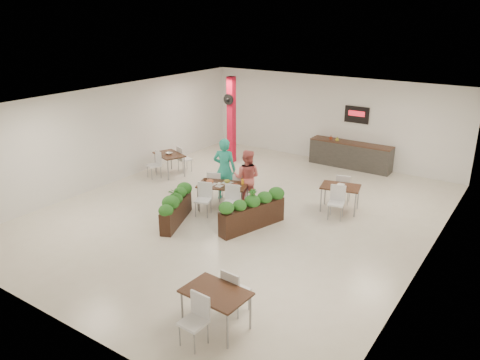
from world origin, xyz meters
name	(u,v)px	position (x,y,z in m)	size (l,w,h in m)	color
ground	(242,213)	(0.00, 0.00, 0.00)	(12.00, 12.00, 0.00)	beige
room_shell	(242,145)	(0.00, 0.00, 2.01)	(10.10, 12.10, 3.22)	white
red_column	(231,119)	(-3.00, 3.79, 1.64)	(0.40, 0.41, 3.20)	red
service_counter	(350,154)	(1.00, 5.65, 0.49)	(3.00, 0.64, 2.20)	#2B2926
main_table	(222,188)	(-0.63, -0.05, 0.64)	(1.70, 1.94, 0.92)	black
diner_man	(225,169)	(-1.02, 0.61, 0.95)	(0.69, 0.46, 1.90)	teal
diner_woman	(247,178)	(-0.22, 0.61, 0.84)	(0.82, 0.64, 1.68)	#E56B66
planter_left	(176,205)	(-1.11, -1.53, 0.51)	(0.97, 1.79, 0.99)	black
planter_right	(252,210)	(0.79, -0.68, 0.51)	(0.91, 2.02, 1.10)	black
side_table_a	(169,157)	(-3.93, 1.35, 0.62)	(1.31, 1.66, 0.92)	black
side_table_b	(340,190)	(2.24, 1.71, 0.62)	(1.21, 1.67, 0.92)	black
side_table_c	(216,298)	(2.47, -4.51, 0.62)	(1.21, 1.64, 0.92)	black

